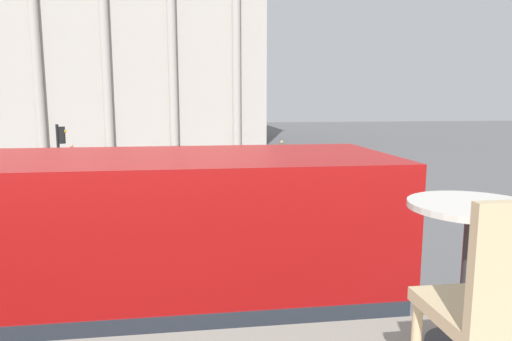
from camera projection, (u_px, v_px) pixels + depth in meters
The scene contains 11 objects.
cafe_dining_table at pixel (471, 243), 2.16m from camera, with size 0.60×0.60×0.73m.
cafe_chair_0 at pixel (502, 308), 1.53m from camera, with size 0.40×0.40×0.91m.
plaza_building_left at pixel (118, 49), 54.10m from camera, with size 34.00×16.80×21.95m.
traffic_light_near at pixel (154, 188), 14.07m from camera, with size 0.42×0.24×3.43m.
traffic_light_mid at pixel (61, 157), 19.01m from camera, with size 0.42×0.24×3.96m.
car_navy at pixel (224, 173), 26.81m from camera, with size 4.20×1.93×1.35m.
car_maroon at pixel (43, 196), 20.37m from camera, with size 4.20×1.93×1.35m.
pedestrian_white at pixel (111, 204), 17.64m from camera, with size 0.32×0.32×1.69m.
pedestrian_olive at pixel (282, 150), 36.23m from camera, with size 0.32×0.32×1.78m.
pedestrian_grey at pixel (320, 154), 33.99m from camera, with size 0.32×0.32×1.66m.
pedestrian_red at pixel (72, 155), 33.14m from camera, with size 0.32×0.32×1.78m.
Camera 1 is at (0.54, -2.27, 4.94)m, focal length 32.00 mm.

